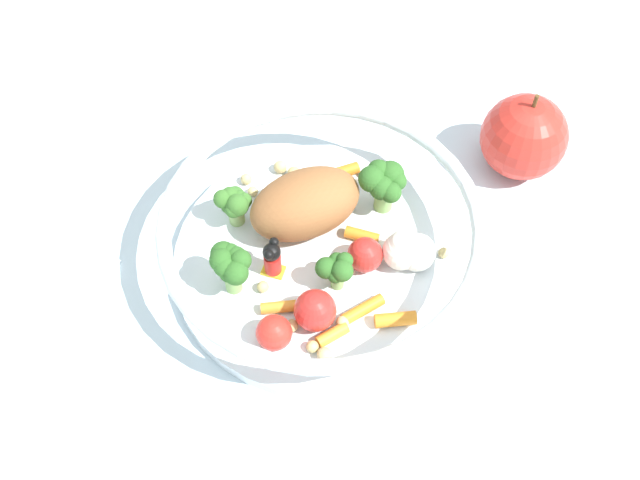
% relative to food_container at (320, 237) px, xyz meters
% --- Properties ---
extents(ground_plane, '(2.40, 2.40, 0.00)m').
position_rel_food_container_xyz_m(ground_plane, '(-0.00, -0.00, -0.03)').
color(ground_plane, silver).
extents(food_container, '(0.25, 0.25, 0.06)m').
position_rel_food_container_xyz_m(food_container, '(0.00, 0.00, 0.00)').
color(food_container, white).
rests_on(food_container, ground_plane).
extents(loose_apple, '(0.08, 0.08, 0.09)m').
position_rel_food_container_xyz_m(loose_apple, '(-0.17, -0.12, 0.00)').
color(loose_apple, red).
rests_on(loose_apple, ground_plane).
extents(folded_napkin, '(0.17, 0.15, 0.01)m').
position_rel_food_container_xyz_m(folded_napkin, '(0.25, 0.05, -0.03)').
color(folded_napkin, white).
rests_on(folded_napkin, ground_plane).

